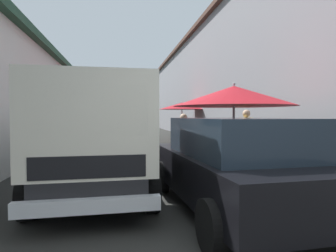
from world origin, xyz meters
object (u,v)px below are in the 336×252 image
at_px(fruit_stall_near_right, 98,113).
at_px(fruit_stall_far_left, 91,109).
at_px(vendor_by_crates, 246,134).
at_px(delivery_truck, 94,142).
at_px(vendor_in_shade, 184,138).
at_px(fruit_stall_far_right, 234,102).
at_px(fruit_stall_mid_lane, 87,113).
at_px(hatchback_car, 233,164).
at_px(fruit_stall_near_left, 182,108).

height_order(fruit_stall_near_right, fruit_stall_far_left, fruit_stall_far_left).
bearing_deg(vendor_by_crates, delivery_truck, 125.65).
bearing_deg(vendor_by_crates, vendor_in_shade, 91.56).
distance_m(fruit_stall_far_left, fruit_stall_far_right, 9.90).
height_order(fruit_stall_near_right, delivery_truck, fruit_stall_near_right).
height_order(fruit_stall_mid_lane, vendor_in_shade, fruit_stall_mid_lane).
bearing_deg(fruit_stall_near_right, fruit_stall_mid_lane, -177.97).
height_order(fruit_stall_far_left, delivery_truck, fruit_stall_far_left).
xyz_separation_m(vendor_by_crates, vendor_in_shade, (-0.05, 1.87, -0.08)).
distance_m(hatchback_car, delivery_truck, 2.34).
bearing_deg(fruit_stall_near_left, fruit_stall_far_right, 174.22).
relative_size(fruit_stall_far_right, hatchback_car, 0.71).
relative_size(fruit_stall_far_right, vendor_in_shade, 1.83).
bearing_deg(fruit_stall_far_left, vendor_in_shade, -157.23).
bearing_deg(delivery_truck, fruit_stall_near_right, 3.80).
bearing_deg(hatchback_car, delivery_truck, 70.57).
relative_size(fruit_stall_near_right, fruit_stall_far_right, 1.00).
height_order(fruit_stall_near_left, fruit_stall_far_right, fruit_stall_near_left).
height_order(fruit_stall_near_right, vendor_in_shade, fruit_stall_near_right).
relative_size(fruit_stall_near_left, vendor_in_shade, 1.81).
bearing_deg(fruit_stall_far_right, fruit_stall_near_right, 16.01).
bearing_deg(fruit_stall_near_right, vendor_in_shade, -165.97).
xyz_separation_m(fruit_stall_near_left, fruit_stall_mid_lane, (-7.19, 4.87, -0.33)).
xyz_separation_m(hatchback_car, vendor_in_shade, (3.62, 0.00, 0.15)).
relative_size(fruit_stall_near_right, delivery_truck, 0.57).
distance_m(fruit_stall_far_left, delivery_truck, 10.51).
bearing_deg(vendor_in_shade, fruit_stall_far_right, -148.35).
bearing_deg(fruit_stall_near_right, fruit_stall_near_left, -122.28).
bearing_deg(delivery_truck, hatchback_car, -109.43).
distance_m(fruit_stall_far_right, vendor_by_crates, 1.98).
bearing_deg(fruit_stall_far_right, vendor_in_shade, 31.65).
xyz_separation_m(fruit_stall_near_left, vendor_in_shade, (-9.61, 2.01, -1.05)).
distance_m(fruit_stall_near_left, delivery_truck, 13.18).
bearing_deg(vendor_in_shade, fruit_stall_mid_lane, 49.80).
bearing_deg(fruit_stall_near_right, vendor_by_crates, -158.40).
xyz_separation_m(fruit_stall_mid_lane, delivery_truck, (-5.27, -0.68, -0.56)).
distance_m(fruit_stall_far_right, delivery_truck, 3.47).
bearing_deg(hatchback_car, fruit_stall_near_left, -8.64).
xyz_separation_m(fruit_stall_far_left, fruit_stall_near_left, (2.03, -5.19, 0.09)).
distance_m(delivery_truck, vendor_in_shade, 3.59).
xyz_separation_m(fruit_stall_mid_lane, hatchback_car, (-6.04, -2.86, -0.86)).
relative_size(fruit_stall_far_right, delivery_truck, 0.57).
xyz_separation_m(fruit_stall_mid_lane, vendor_by_crates, (-2.36, -4.72, -0.63)).
height_order(fruit_stall_near_right, hatchback_car, fruit_stall_near_right).
bearing_deg(hatchback_car, vendor_by_crates, -26.88).
height_order(fruit_stall_near_right, fruit_stall_mid_lane, fruit_stall_near_right).
height_order(hatchback_car, delivery_truck, delivery_truck).
xyz_separation_m(hatchback_car, delivery_truck, (0.77, 2.19, 0.30)).
height_order(fruit_stall_far_left, fruit_stall_far_right, fruit_stall_far_left).
bearing_deg(fruit_stall_near_left, vendor_in_shade, 168.16).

